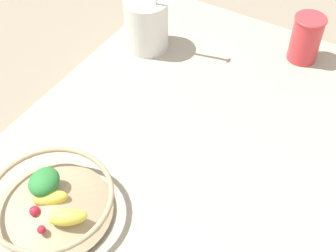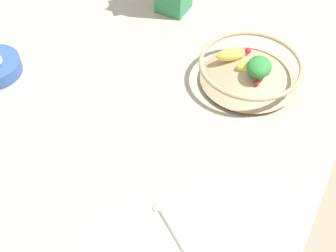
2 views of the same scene
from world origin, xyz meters
The scene contains 3 objects.
ground_plane centered at (0.00, 0.00, 0.00)m, with size 6.00×6.00×0.00m, color gray.
countertop centered at (0.00, 0.00, 0.02)m, with size 1.18×1.18×0.04m.
fruit_bowl centered at (0.16, -0.37, 0.07)m, with size 0.22×0.22×0.08m.
Camera 2 is at (-0.59, -0.56, 0.74)m, focal length 50.00 mm.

